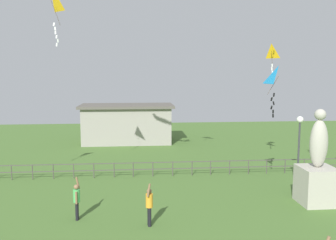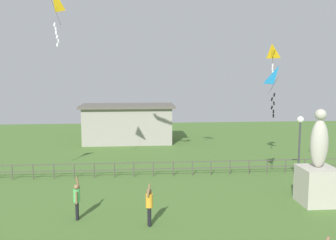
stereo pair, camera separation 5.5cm
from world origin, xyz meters
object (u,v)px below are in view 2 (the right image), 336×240
object	(u,v)px
kite_2	(272,53)
person_1	(149,204)
kite_0	(51,0)
statue_monument	(317,175)
kite_6	(278,78)
lamppost	(300,137)
person_2	(77,199)

from	to	relation	value
kite_2	person_1	bearing A→B (deg)	-137.00
kite_0	kite_2	size ratio (longest dim) A/B	1.57
statue_monument	kite_0	xyz separation A→B (m)	(-13.64, 3.87, 9.02)
person_1	kite_6	world-z (taller)	kite_6
person_1	kite_2	bearing A→B (deg)	43.00
statue_monument	kite_2	distance (m)	8.42
kite_2	lamppost	bearing A→B (deg)	-84.89
kite_2	kite_6	bearing A→B (deg)	-105.62
person_1	person_2	bearing A→B (deg)	163.45
person_2	kite_6	size ratio (longest dim) A/B	0.72
lamppost	kite_6	size ratio (longest dim) A/B	1.60
statue_monument	kite_6	size ratio (longest dim) A/B	1.82
lamppost	kite_6	xyz separation A→B (m)	(-1.48, -0.40, 3.21)
lamppost	kite_0	size ratio (longest dim) A/B	1.29
statue_monument	lamppost	xyz separation A→B (m)	(-0.19, 1.76, 1.61)
kite_2	person_2	bearing A→B (deg)	-149.89
statue_monument	kite_0	bearing A→B (deg)	164.16
person_2	kite_6	bearing A→B (deg)	13.42
person_2	kite_0	xyz separation A→B (m)	(-1.89, 4.91, 9.57)
person_1	person_2	distance (m)	3.36
kite_2	kite_6	xyz separation A→B (m)	(-1.15, -4.11, -1.56)
kite_0	kite_2	bearing A→B (deg)	6.96
statue_monument	kite_6	bearing A→B (deg)	140.68
kite_0	person_2	bearing A→B (deg)	-68.95
kite_6	lamppost	bearing A→B (deg)	14.97
kite_6	person_1	bearing A→B (deg)	-153.89
kite_0	kite_6	xyz separation A→B (m)	(11.97, -2.50, -4.20)
person_2	kite_2	world-z (taller)	kite_2
kite_6	statue_monument	bearing A→B (deg)	-39.32
person_1	lamppost	bearing A→B (deg)	24.26
statue_monument	lamppost	bearing A→B (deg)	96.17
statue_monument	lamppost	size ratio (longest dim) A/B	1.13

